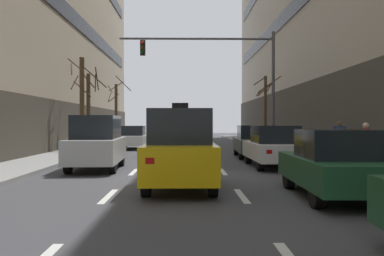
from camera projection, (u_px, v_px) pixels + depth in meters
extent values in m
plane|color=#424247|center=(177.00, 179.00, 13.16)|extent=(120.00, 120.00, 0.00)
cube|color=gray|center=(372.00, 177.00, 13.26)|extent=(2.61, 80.00, 0.14)
cube|color=silver|center=(108.00, 196.00, 10.13)|extent=(0.16, 2.00, 0.01)
cube|color=silver|center=(134.00, 172.00, 15.13)|extent=(0.16, 2.00, 0.01)
cube|color=silver|center=(146.00, 160.00, 20.13)|extent=(0.16, 2.00, 0.01)
cube|color=silver|center=(154.00, 152.00, 25.13)|extent=(0.16, 2.00, 0.01)
cube|color=silver|center=(159.00, 147.00, 30.13)|extent=(0.16, 2.00, 0.01)
cube|color=silver|center=(163.00, 144.00, 35.12)|extent=(0.16, 2.00, 0.01)
cube|color=silver|center=(166.00, 141.00, 40.12)|extent=(0.16, 2.00, 0.01)
cube|color=silver|center=(168.00, 139.00, 45.12)|extent=(0.16, 2.00, 0.01)
cube|color=silver|center=(242.00, 196.00, 10.18)|extent=(0.16, 2.00, 0.01)
cube|color=silver|center=(223.00, 172.00, 15.18)|extent=(0.16, 2.00, 0.01)
cube|color=silver|center=(214.00, 160.00, 20.18)|extent=(0.16, 2.00, 0.01)
cube|color=silver|center=(208.00, 152.00, 25.18)|extent=(0.16, 2.00, 0.01)
cube|color=silver|center=(204.00, 147.00, 30.18)|extent=(0.16, 2.00, 0.01)
cube|color=silver|center=(201.00, 144.00, 35.18)|extent=(0.16, 2.00, 0.01)
cube|color=silver|center=(199.00, 141.00, 40.18)|extent=(0.16, 2.00, 0.01)
cube|color=silver|center=(198.00, 139.00, 45.18)|extent=(0.16, 2.00, 0.01)
cylinder|color=black|center=(173.00, 138.00, 41.08)|extent=(0.24, 0.67, 0.66)
cylinder|color=black|center=(190.00, 137.00, 41.14)|extent=(0.24, 0.67, 0.66)
cylinder|color=black|center=(173.00, 139.00, 38.37)|extent=(0.24, 0.67, 0.66)
cylinder|color=black|center=(191.00, 139.00, 38.44)|extent=(0.24, 0.67, 0.66)
cube|color=white|center=(182.00, 133.00, 39.75)|extent=(1.95, 4.45, 0.90)
cube|color=black|center=(182.00, 124.00, 39.74)|extent=(1.66, 2.64, 0.90)
cube|color=white|center=(175.00, 131.00, 41.89)|extent=(0.20, 0.08, 0.14)
cube|color=red|center=(175.00, 132.00, 37.56)|extent=(0.20, 0.08, 0.14)
cube|color=white|center=(188.00, 131.00, 41.94)|extent=(0.20, 0.08, 0.14)
cube|color=red|center=(189.00, 132.00, 37.61)|extent=(0.20, 0.08, 0.14)
cylinder|color=black|center=(154.00, 170.00, 12.73)|extent=(0.22, 0.66, 0.66)
cylinder|color=black|center=(207.00, 170.00, 12.76)|extent=(0.22, 0.66, 0.66)
cylinder|color=black|center=(146.00, 183.00, 10.04)|extent=(0.22, 0.66, 0.66)
cylinder|color=black|center=(213.00, 183.00, 10.07)|extent=(0.22, 0.66, 0.66)
cube|color=yellow|center=(180.00, 159.00, 11.40)|extent=(1.84, 4.39, 0.90)
cube|color=black|center=(180.00, 126.00, 11.39)|extent=(1.60, 2.59, 0.90)
cube|color=white|center=(161.00, 149.00, 13.53)|extent=(0.20, 0.08, 0.14)
cube|color=red|center=(150.00, 161.00, 9.23)|extent=(0.20, 0.08, 0.14)
cube|color=white|center=(201.00, 149.00, 13.56)|extent=(0.20, 0.08, 0.14)
cube|color=red|center=(208.00, 161.00, 9.26)|extent=(0.20, 0.08, 0.14)
cube|color=black|center=(180.00, 106.00, 11.38)|extent=(0.44, 0.20, 0.18)
cylinder|color=black|center=(125.00, 143.00, 29.76)|extent=(0.22, 0.63, 0.63)
cylinder|color=black|center=(147.00, 143.00, 29.76)|extent=(0.22, 0.63, 0.63)
cylinder|color=black|center=(119.00, 145.00, 27.19)|extent=(0.22, 0.63, 0.63)
cylinder|color=black|center=(142.00, 145.00, 27.19)|extent=(0.22, 0.63, 0.63)
cube|color=white|center=(133.00, 140.00, 28.47)|extent=(1.82, 4.21, 0.61)
cube|color=black|center=(133.00, 131.00, 28.27)|extent=(1.55, 1.83, 0.65)
cube|color=white|center=(129.00, 137.00, 30.52)|extent=(0.19, 0.08, 0.13)
cube|color=red|center=(119.00, 139.00, 26.42)|extent=(0.19, 0.08, 0.13)
cube|color=white|center=(146.00, 137.00, 30.52)|extent=(0.19, 0.08, 0.13)
cube|color=red|center=(138.00, 139.00, 26.42)|extent=(0.19, 0.08, 0.13)
cylinder|color=black|center=(172.00, 143.00, 30.50)|extent=(0.23, 0.65, 0.64)
cylinder|color=black|center=(194.00, 143.00, 30.49)|extent=(0.23, 0.65, 0.64)
cylinder|color=black|center=(170.00, 145.00, 27.87)|extent=(0.23, 0.65, 0.64)
cylinder|color=black|center=(193.00, 145.00, 27.86)|extent=(0.23, 0.65, 0.64)
cube|color=yellow|center=(182.00, 139.00, 29.18)|extent=(1.90, 4.33, 0.62)
cube|color=black|center=(182.00, 130.00, 28.98)|extent=(1.60, 1.89, 0.66)
cube|color=white|center=(175.00, 137.00, 31.29)|extent=(0.20, 0.08, 0.14)
cube|color=red|center=(171.00, 139.00, 27.08)|extent=(0.20, 0.08, 0.14)
cube|color=white|center=(192.00, 137.00, 31.28)|extent=(0.20, 0.08, 0.14)
cube|color=red|center=(191.00, 139.00, 27.07)|extent=(0.20, 0.08, 0.14)
cube|color=black|center=(182.00, 124.00, 28.97)|extent=(0.43, 0.21, 0.18)
cylinder|color=black|center=(83.00, 159.00, 17.09)|extent=(0.23, 0.64, 0.63)
cylinder|color=black|center=(121.00, 158.00, 17.17)|extent=(0.23, 0.64, 0.63)
cylinder|color=black|center=(68.00, 165.00, 14.52)|extent=(0.23, 0.64, 0.63)
cylinder|color=black|center=(113.00, 165.00, 14.60)|extent=(0.23, 0.64, 0.63)
cube|color=#B7BABF|center=(97.00, 150.00, 15.84)|extent=(1.91, 4.26, 0.86)
cube|color=black|center=(97.00, 127.00, 15.83)|extent=(1.62, 2.54, 0.86)
cube|color=white|center=(91.00, 143.00, 17.87)|extent=(0.19, 0.08, 0.13)
cube|color=red|center=(67.00, 149.00, 13.75)|extent=(0.19, 0.08, 0.13)
cube|color=white|center=(120.00, 143.00, 17.93)|extent=(0.19, 0.08, 0.13)
cube|color=red|center=(105.00, 149.00, 13.81)|extent=(0.19, 0.08, 0.13)
cylinder|color=black|center=(162.00, 156.00, 18.46)|extent=(0.24, 0.66, 0.66)
cylinder|color=black|center=(198.00, 155.00, 18.55)|extent=(0.24, 0.66, 0.66)
cylinder|color=black|center=(161.00, 161.00, 15.78)|extent=(0.24, 0.66, 0.66)
cylinder|color=black|center=(203.00, 161.00, 15.86)|extent=(0.24, 0.66, 0.66)
cube|color=yellow|center=(181.00, 150.00, 17.16)|extent=(1.99, 4.44, 0.64)
cube|color=black|center=(181.00, 134.00, 16.95)|extent=(1.66, 1.95, 0.68)
cube|color=white|center=(166.00, 145.00, 19.27)|extent=(0.20, 0.09, 0.14)
cube|color=red|center=(165.00, 151.00, 14.98)|extent=(0.20, 0.09, 0.14)
cube|color=white|center=(194.00, 145.00, 19.34)|extent=(0.20, 0.09, 0.14)
cube|color=red|center=(200.00, 151.00, 15.05)|extent=(0.20, 0.09, 0.14)
cube|color=black|center=(181.00, 124.00, 16.95)|extent=(0.44, 0.22, 0.18)
cylinder|color=black|center=(289.00, 177.00, 11.31)|extent=(0.23, 0.65, 0.64)
cylinder|color=black|center=(347.00, 177.00, 11.29)|extent=(0.23, 0.65, 0.64)
cylinder|color=black|center=(317.00, 193.00, 8.68)|extent=(0.23, 0.65, 0.64)
cube|color=#1E512D|center=(334.00, 171.00, 9.98)|extent=(1.90, 4.33, 0.62)
cube|color=black|center=(337.00, 144.00, 9.78)|extent=(1.60, 1.89, 0.66)
cube|color=white|center=(288.00, 158.00, 12.09)|extent=(0.20, 0.08, 0.14)
cube|color=red|center=(337.00, 178.00, 7.88)|extent=(0.20, 0.08, 0.14)
cube|color=white|center=(332.00, 159.00, 12.08)|extent=(0.20, 0.08, 0.14)
cylinder|color=black|center=(248.00, 156.00, 18.11)|extent=(0.23, 0.66, 0.66)
cylinder|color=black|center=(285.00, 156.00, 18.16)|extent=(0.23, 0.66, 0.66)
cylinder|color=black|center=(260.00, 162.00, 15.41)|extent=(0.23, 0.66, 0.66)
cylinder|color=black|center=(303.00, 162.00, 15.45)|extent=(0.23, 0.66, 0.66)
cube|color=white|center=(274.00, 151.00, 16.78)|extent=(1.90, 4.43, 0.64)
cube|color=black|center=(275.00, 134.00, 16.57)|extent=(1.62, 1.92, 0.68)
cube|color=white|center=(249.00, 145.00, 18.92)|extent=(0.20, 0.08, 0.14)
cube|color=red|center=(269.00, 152.00, 14.60)|extent=(0.20, 0.08, 0.14)
cube|color=white|center=(277.00, 145.00, 18.96)|extent=(0.20, 0.08, 0.14)
cube|color=red|center=(306.00, 152.00, 14.63)|extent=(0.20, 0.08, 0.14)
cylinder|color=black|center=(236.00, 149.00, 22.87)|extent=(0.24, 0.66, 0.66)
cylinder|color=black|center=(265.00, 149.00, 22.85)|extent=(0.24, 0.66, 0.66)
cylinder|color=black|center=(241.00, 153.00, 20.19)|extent=(0.24, 0.66, 0.66)
cylinder|color=black|center=(274.00, 153.00, 20.17)|extent=(0.24, 0.66, 0.66)
cube|color=#474C51|center=(254.00, 145.00, 21.52)|extent=(1.95, 4.42, 0.64)
cube|color=black|center=(255.00, 132.00, 21.31)|extent=(1.64, 1.93, 0.68)
cube|color=white|center=(238.00, 141.00, 23.67)|extent=(0.20, 0.09, 0.14)
cube|color=red|center=(246.00, 145.00, 19.38)|extent=(0.20, 0.09, 0.14)
cube|color=white|center=(260.00, 141.00, 23.65)|extent=(0.20, 0.09, 0.14)
cube|color=red|center=(274.00, 145.00, 19.36)|extent=(0.20, 0.09, 0.14)
cylinder|color=#4C4C51|center=(273.00, 92.00, 23.76)|extent=(0.18, 0.18, 6.77)
cylinder|color=#4C4C51|center=(197.00, 39.00, 23.65)|extent=(8.64, 0.12, 0.12)
cube|color=black|center=(143.00, 48.00, 23.61)|extent=(0.28, 0.24, 0.84)
sphere|color=red|center=(143.00, 43.00, 23.47)|extent=(0.17, 0.17, 0.17)
sphere|color=#523505|center=(143.00, 47.00, 23.47)|extent=(0.17, 0.17, 0.17)
sphere|color=#073E10|center=(143.00, 52.00, 23.47)|extent=(0.17, 0.17, 0.17)
cylinder|color=#4C3823|center=(82.00, 104.00, 24.93)|extent=(0.28, 0.28, 5.49)
cylinder|color=#42301E|center=(75.00, 82.00, 25.00)|extent=(0.26, 0.97, 0.93)
cylinder|color=#42301E|center=(76.00, 65.00, 24.38)|extent=(1.10, 0.53, 0.89)
cylinder|color=#42301E|center=(71.00, 69.00, 24.73)|extent=(0.41, 1.20, 0.82)
cylinder|color=#42301E|center=(89.00, 81.00, 24.71)|extent=(0.50, 0.98, 0.71)
cylinder|color=#4C3823|center=(116.00, 113.00, 37.27)|extent=(0.26, 0.26, 5.05)
cylinder|color=#42301E|center=(110.00, 89.00, 36.97)|extent=(0.62, 1.03, 0.74)
cylinder|color=#42301E|center=(114.00, 98.00, 37.64)|extent=(0.87, 0.63, 0.78)
cylinder|color=#42301E|center=(123.00, 83.00, 36.71)|extent=(1.17, 1.52, 1.20)
cylinder|color=#42301E|center=(116.00, 86.00, 37.87)|extent=(1.31, 0.27, 0.90)
cylinder|color=#42301E|center=(110.00, 97.00, 37.26)|extent=(0.11, 1.18, 0.95)
cylinder|color=#4C3823|center=(88.00, 111.00, 26.58)|extent=(0.24, 0.24, 4.72)
cylinder|color=#42301E|center=(82.00, 89.00, 25.97)|extent=(1.23, 0.58, 1.02)
cylinder|color=#42301E|center=(97.00, 79.00, 26.58)|extent=(0.11, 1.14, 1.38)
cylinder|color=#42301E|center=(95.00, 83.00, 26.67)|extent=(0.29, 0.92, 1.08)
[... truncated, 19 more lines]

